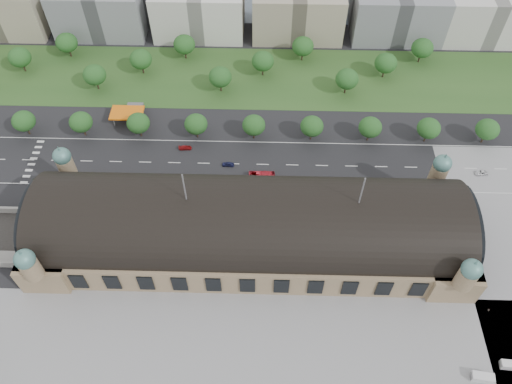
{
  "coord_description": "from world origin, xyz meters",
  "views": [
    {
      "loc": [
        4.74,
        -96.51,
        151.68
      ],
      "look_at": [
        1.94,
        12.55,
        14.0
      ],
      "focal_mm": 35.0,
      "sensor_mm": 36.0,
      "label": 1
    }
  ],
  "objects_px": {
    "petrol_station": "(132,111)",
    "traffic_car_2": "(66,172)",
    "bus_mid": "(257,182)",
    "bus_east": "(339,184)",
    "parked_car_5": "(148,187)",
    "bus_west": "(262,175)",
    "traffic_car_4": "(228,164)",
    "parked_car_0": "(47,186)",
    "van_east": "(510,365)",
    "pedestrian_2": "(489,310)",
    "parked_car_2": "(128,188)",
    "parked_car_6": "(152,194)",
    "parked_car_3": "(130,188)",
    "parked_car_1": "(134,191)",
    "van_south": "(481,377)",
    "traffic_car_6": "(481,173)",
    "parked_car_4": "(157,186)",
    "traffic_car_3": "(185,148)"
  },
  "relations": [
    {
      "from": "van_east",
      "to": "pedestrian_2",
      "type": "distance_m",
      "value": 18.15
    },
    {
      "from": "parked_car_1",
      "to": "pedestrian_2",
      "type": "distance_m",
      "value": 132.44
    },
    {
      "from": "parked_car_5",
      "to": "pedestrian_2",
      "type": "distance_m",
      "value": 128.5
    },
    {
      "from": "traffic_car_3",
      "to": "parked_car_1",
      "type": "distance_m",
      "value": 29.24
    },
    {
      "from": "parked_car_6",
      "to": "traffic_car_6",
      "type": "bearing_deg",
      "value": 58.74
    },
    {
      "from": "parked_car_1",
      "to": "bus_mid",
      "type": "xyz_separation_m",
      "value": [
        47.6,
        4.93,
        1.02
      ]
    },
    {
      "from": "van_east",
      "to": "pedestrian_2",
      "type": "xyz_separation_m",
      "value": [
        -1.3,
        18.1,
        -0.42
      ]
    },
    {
      "from": "petrol_station",
      "to": "traffic_car_2",
      "type": "xyz_separation_m",
      "value": [
        -20.45,
        -33.82,
        -2.24
      ]
    },
    {
      "from": "traffic_car_6",
      "to": "bus_east",
      "type": "height_order",
      "value": "bus_east"
    },
    {
      "from": "traffic_car_4",
      "to": "parked_car_1",
      "type": "height_order",
      "value": "traffic_car_4"
    },
    {
      "from": "traffic_car_6",
      "to": "van_south",
      "type": "distance_m",
      "value": 83.88
    },
    {
      "from": "parked_car_1",
      "to": "pedestrian_2",
      "type": "xyz_separation_m",
      "value": [
        124.17,
        -46.07,
        0.0
      ]
    },
    {
      "from": "parked_car_2",
      "to": "parked_car_6",
      "type": "relative_size",
      "value": 0.81
    },
    {
      "from": "parked_car_0",
      "to": "van_east",
      "type": "relative_size",
      "value": 0.66
    },
    {
      "from": "bus_mid",
      "to": "bus_east",
      "type": "height_order",
      "value": "bus_mid"
    },
    {
      "from": "traffic_car_6",
      "to": "parked_car_1",
      "type": "height_order",
      "value": "parked_car_1"
    },
    {
      "from": "van_south",
      "to": "pedestrian_2",
      "type": "height_order",
      "value": "van_south"
    },
    {
      "from": "petrol_station",
      "to": "van_south",
      "type": "relative_size",
      "value": 2.09
    },
    {
      "from": "petrol_station",
      "to": "parked_car_3",
      "type": "bearing_deg",
      "value": -81.28
    },
    {
      "from": "petrol_station",
      "to": "pedestrian_2",
      "type": "xyz_separation_m",
      "value": [
        132.62,
        -89.28,
        -2.13
      ]
    },
    {
      "from": "parked_car_4",
      "to": "bus_mid",
      "type": "xyz_separation_m",
      "value": [
        39.11,
        2.21,
        1.04
      ]
    },
    {
      "from": "bus_mid",
      "to": "bus_east",
      "type": "xyz_separation_m",
      "value": [
        31.9,
        0.0,
        -0.26
      ]
    },
    {
      "from": "traffic_car_2",
      "to": "bus_west",
      "type": "relative_size",
      "value": 0.49
    },
    {
      "from": "traffic_car_3",
      "to": "traffic_car_6",
      "type": "bearing_deg",
      "value": -100.41
    },
    {
      "from": "bus_mid",
      "to": "van_south",
      "type": "distance_m",
      "value": 100.02
    },
    {
      "from": "traffic_car_2",
      "to": "parked_car_5",
      "type": "height_order",
      "value": "parked_car_5"
    },
    {
      "from": "traffic_car_4",
      "to": "bus_mid",
      "type": "relative_size",
      "value": 0.36
    },
    {
      "from": "parked_car_5",
      "to": "parked_car_6",
      "type": "height_order",
      "value": "parked_car_6"
    },
    {
      "from": "parked_car_1",
      "to": "parked_car_4",
      "type": "height_order",
      "value": "parked_car_1"
    },
    {
      "from": "parked_car_4",
      "to": "parked_car_1",
      "type": "bearing_deg",
      "value": -111.41
    },
    {
      "from": "traffic_car_6",
      "to": "bus_west",
      "type": "height_order",
      "value": "bus_west"
    },
    {
      "from": "parked_car_1",
      "to": "bus_mid",
      "type": "relative_size",
      "value": 0.45
    },
    {
      "from": "petrol_station",
      "to": "traffic_car_6",
      "type": "height_order",
      "value": "petrol_station"
    },
    {
      "from": "parked_car_4",
      "to": "van_east",
      "type": "bearing_deg",
      "value": 21.03
    },
    {
      "from": "traffic_car_4",
      "to": "parked_car_0",
      "type": "relative_size",
      "value": 1.18
    },
    {
      "from": "parked_car_6",
      "to": "parked_car_3",
      "type": "bearing_deg",
      "value": -143.33
    },
    {
      "from": "pedestrian_2",
      "to": "parked_car_5",
      "type": "bearing_deg",
      "value": 38.87
    },
    {
      "from": "parked_car_0",
      "to": "van_south",
      "type": "xyz_separation_m",
      "value": [
        150.5,
        -69.8,
        0.66
      ]
    },
    {
      "from": "parked_car_1",
      "to": "parked_car_3",
      "type": "distance_m",
      "value": 2.59
    },
    {
      "from": "parked_car_1",
      "to": "parked_car_5",
      "type": "xyz_separation_m",
      "value": [
        5.14,
        2.34,
        -0.07
      ]
    },
    {
      "from": "bus_west",
      "to": "bus_east",
      "type": "height_order",
      "value": "bus_east"
    },
    {
      "from": "parked_car_2",
      "to": "parked_car_3",
      "type": "xyz_separation_m",
      "value": [
        0.61,
        -0.15,
        0.12
      ]
    },
    {
      "from": "parked_car_0",
      "to": "traffic_car_3",
      "type": "bearing_deg",
      "value": 88.01
    },
    {
      "from": "parked_car_3",
      "to": "van_east",
      "type": "bearing_deg",
      "value": 37.85
    },
    {
      "from": "bus_east",
      "to": "parked_car_5",
      "type": "bearing_deg",
      "value": 91.51
    },
    {
      "from": "traffic_car_2",
      "to": "traffic_car_4",
      "type": "height_order",
      "value": "traffic_car_4"
    },
    {
      "from": "parked_car_6",
      "to": "bus_east",
      "type": "height_order",
      "value": "bus_east"
    },
    {
      "from": "parked_car_5",
      "to": "bus_west",
      "type": "xyz_separation_m",
      "value": [
        44.07,
        6.62,
        0.71
      ]
    },
    {
      "from": "parked_car_3",
      "to": "bus_east",
      "type": "distance_m",
      "value": 81.63
    },
    {
      "from": "parked_car_2",
      "to": "van_east",
      "type": "distance_m",
      "value": 144.1
    }
  ]
}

